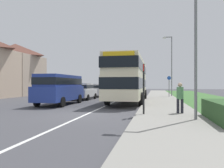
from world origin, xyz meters
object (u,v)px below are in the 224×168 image
parked_van_blue (60,87)px  double_decker_bus (129,78)px  pedestrian_at_stop (180,96)px  cycle_route_sign (169,85)px  bus_stop_sign (144,85)px  parked_car_white (83,91)px  street_lamp_mid (171,62)px  parked_car_silver (98,90)px  street_lamp_near (193,31)px

parked_van_blue → double_decker_bus: bearing=32.5°
pedestrian_at_stop → cycle_route_sign: 14.64m
pedestrian_at_stop → bus_stop_sign: bearing=-159.3°
parked_car_white → street_lamp_mid: street_lamp_mid is taller
bus_stop_sign → street_lamp_mid: size_ratio=0.35×
double_decker_bus → parked_car_silver: 9.22m
cycle_route_sign → street_lamp_near: (-0.06, -16.52, 2.41)m
parked_car_silver → cycle_route_sign: (8.70, -0.47, 0.54)m
parked_car_white → street_lamp_near: bearing=-53.0°
double_decker_bus → street_lamp_mid: (4.18, 8.95, 2.15)m
bus_stop_sign → parked_van_blue: bearing=143.9°
parked_car_white → double_decker_bus: bearing=-25.6°
street_lamp_mid → double_decker_bus: bearing=-115.0°
street_lamp_near → street_lamp_mid: (0.38, 18.20, 0.46)m
parked_car_white → street_lamp_near: street_lamp_near is taller
parked_car_silver → bus_stop_sign: size_ratio=1.63×
parked_car_silver → street_lamp_near: size_ratio=0.64×
parked_car_silver → double_decker_bus: bearing=-58.0°
parked_car_white → street_lamp_near: (8.76, -11.62, 2.91)m
parked_car_white → pedestrian_at_stop: (8.45, -9.73, 0.06)m
parked_car_white → parked_car_silver: 5.37m
street_lamp_mid → parked_car_white: bearing=-144.3°
bus_stop_sign → street_lamp_near: bearing=-30.0°
parked_van_blue → parked_car_silver: size_ratio=1.30×
parked_car_white → bus_stop_sign: size_ratio=1.62×
parked_car_silver → pedestrian_at_stop: pedestrian_at_stop is taller
pedestrian_at_stop → parked_van_blue: bearing=153.7°
street_lamp_near → street_lamp_mid: size_ratio=0.88×
parked_car_white → bus_stop_sign: (6.66, -10.41, 0.62)m
parked_van_blue → cycle_route_sign: size_ratio=2.19×
double_decker_bus → parked_car_silver: double_decker_bus is taller
parked_van_blue → parked_car_silver: bearing=89.4°
parked_van_blue → cycle_route_sign: bearing=49.8°
parked_car_white → bus_stop_sign: bus_stop_sign is taller
parked_car_white → parked_van_blue: bearing=-90.0°
street_lamp_near → street_lamp_mid: 18.21m
parked_car_silver → street_lamp_near: bearing=-63.0°
parked_van_blue → bus_stop_sign: bearing=-36.1°
parked_van_blue → parked_car_silver: 10.92m
parked_van_blue → street_lamp_mid: bearing=53.0°
parked_car_silver → cycle_route_sign: size_ratio=1.69×
double_decker_bus → pedestrian_at_stop: double_decker_bus is taller
cycle_route_sign → street_lamp_near: size_ratio=0.38×
parked_van_blue → parked_car_silver: parked_van_blue is taller
bus_stop_sign → parked_car_silver: bearing=112.5°
parked_car_white → pedestrian_at_stop: 12.89m
street_lamp_near → parked_car_silver: bearing=117.0°
parked_car_silver → street_lamp_mid: size_ratio=0.57×
cycle_route_sign → street_lamp_near: street_lamp_near is taller
street_lamp_near → double_decker_bus: bearing=112.3°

